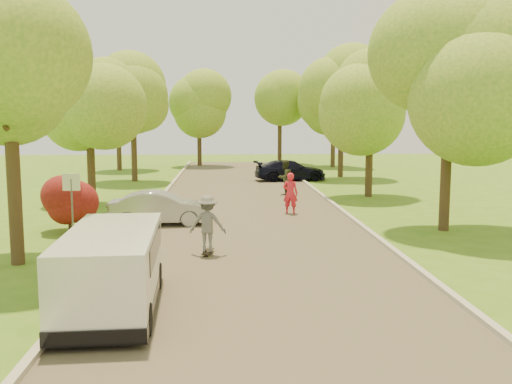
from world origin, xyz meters
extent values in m
plane|color=#456F1A|center=(0.00, 0.00, 0.00)|extent=(100.00, 100.00, 0.00)
cube|color=#4C4438|center=(0.00, 8.00, 0.01)|extent=(8.00, 60.00, 0.01)
cube|color=#B2AD9E|center=(-4.05, 8.00, 0.06)|extent=(0.18, 60.00, 0.12)
cube|color=#B2AD9E|center=(4.05, 8.00, 0.06)|extent=(0.18, 60.00, 0.12)
cylinder|color=#59595E|center=(-5.80, 4.00, 1.00)|extent=(0.06, 0.06, 2.00)
cube|color=white|center=(-5.80, 4.00, 1.90)|extent=(0.55, 0.04, 0.55)
cylinder|color=#382619|center=(-6.30, 5.50, 0.35)|extent=(0.12, 0.12, 0.70)
sphere|color=#590F0F|center=(-6.30, 5.50, 1.10)|extent=(1.70, 1.70, 1.70)
cylinder|color=#382619|center=(-6.50, 1.00, 1.80)|extent=(0.36, 0.36, 3.60)
sphere|color=#518825|center=(-6.50, 1.00, 4.98)|extent=(4.60, 4.60, 4.60)
sphere|color=#518825|center=(-5.81, 1.00, 5.67)|extent=(3.45, 3.45, 3.45)
cylinder|color=#382619|center=(-7.00, 12.00, 1.57)|extent=(0.36, 0.36, 3.15)
sphere|color=#518825|center=(-7.00, 12.00, 4.41)|extent=(4.20, 4.20, 4.20)
sphere|color=#518825|center=(-6.37, 12.00, 5.04)|extent=(3.15, 3.15, 3.15)
cylinder|color=#382619|center=(-6.60, 22.00, 1.91)|extent=(0.36, 0.36, 3.83)
sphere|color=#518825|center=(-6.60, 22.00, 5.27)|extent=(4.80, 4.80, 4.80)
sphere|color=#518825|center=(-5.88, 22.00, 5.99)|extent=(3.60, 3.60, 3.60)
cylinder|color=#382619|center=(6.80, 5.00, 1.91)|extent=(0.36, 0.36, 3.83)
sphere|color=#518825|center=(6.80, 5.00, 5.33)|extent=(5.00, 5.00, 5.00)
sphere|color=#518825|center=(7.55, 5.00, 6.08)|extent=(3.75, 3.75, 3.75)
cylinder|color=#382619|center=(6.40, 14.00, 1.69)|extent=(0.36, 0.36, 3.38)
sphere|color=#518825|center=(6.40, 14.00, 4.70)|extent=(4.40, 4.40, 4.40)
sphere|color=#518825|center=(7.06, 14.00, 5.36)|extent=(3.30, 3.30, 3.30)
cylinder|color=#382619|center=(7.00, 24.00, 2.02)|extent=(0.36, 0.36, 4.05)
sphere|color=#518825|center=(7.00, 24.00, 5.61)|extent=(5.20, 5.20, 5.20)
sphere|color=#518825|center=(7.78, 24.00, 6.39)|extent=(3.90, 3.90, 3.90)
cylinder|color=#382619|center=(-9.00, 30.00, 1.80)|extent=(0.36, 0.36, 3.60)
sphere|color=#518825|center=(-9.00, 30.00, 5.10)|extent=(5.00, 5.00, 5.00)
sphere|color=#518825|center=(-8.25, 30.00, 5.85)|extent=(3.75, 3.75, 3.75)
cylinder|color=#382619|center=(8.00, 32.00, 1.91)|extent=(0.36, 0.36, 3.83)
sphere|color=#518825|center=(8.00, 32.00, 5.33)|extent=(5.00, 5.00, 5.00)
sphere|color=#518825|center=(8.75, 32.00, 6.08)|extent=(3.75, 3.75, 3.75)
cylinder|color=#382619|center=(-3.00, 34.00, 1.69)|extent=(0.36, 0.36, 3.38)
sphere|color=#518825|center=(-3.00, 34.00, 4.81)|extent=(4.80, 4.80, 4.80)
sphere|color=#518825|center=(-2.28, 34.00, 5.53)|extent=(3.60, 3.60, 3.60)
cylinder|color=#382619|center=(4.00, 36.00, 1.80)|extent=(0.36, 0.36, 3.60)
sphere|color=#518825|center=(4.00, 36.00, 5.10)|extent=(5.00, 5.00, 5.00)
sphere|color=#518825|center=(4.75, 36.00, 5.85)|extent=(3.75, 3.75, 3.75)
cube|color=white|center=(-3.20, -2.97, 0.91)|extent=(1.94, 4.44, 1.50)
cube|color=black|center=(-3.20, -2.97, 0.27)|extent=(1.96, 4.54, 0.27)
cube|color=black|center=(-3.21, -2.74, 1.27)|extent=(1.91, 3.17, 0.50)
cylinder|color=black|center=(-3.90, -4.46, 0.30)|extent=(0.25, 0.61, 0.60)
cylinder|color=black|center=(-2.36, -4.38, 0.30)|extent=(0.25, 0.61, 0.60)
cylinder|color=black|center=(-4.04, -1.55, 0.30)|extent=(0.25, 0.61, 0.60)
cylinder|color=black|center=(-2.50, -1.48, 0.30)|extent=(0.25, 0.61, 0.60)
imported|color=#A3A4A8|center=(-3.30, 6.68, 0.62)|extent=(3.81, 1.43, 1.24)
imported|color=black|center=(3.30, 21.74, 0.66)|extent=(4.76, 2.45, 1.32)
cube|color=black|center=(-1.40, 1.78, 0.10)|extent=(0.36, 0.86, 0.02)
cylinder|color=#BFCC4C|center=(-1.28, 2.07, 0.04)|extent=(0.04, 0.07, 0.07)
cylinder|color=#BFCC4C|center=(-1.43, 2.09, 0.04)|extent=(0.04, 0.07, 0.07)
cylinder|color=#BFCC4C|center=(-1.37, 1.48, 0.04)|extent=(0.04, 0.07, 0.07)
cylinder|color=#BFCC4C|center=(-1.52, 1.50, 0.04)|extent=(0.04, 0.07, 0.07)
imported|color=slate|center=(-1.40, 1.78, 0.92)|extent=(1.14, 0.76, 1.63)
imported|color=red|center=(1.80, 8.83, 0.86)|extent=(0.73, 0.59, 1.72)
imported|color=#2E341F|center=(2.21, 14.77, 0.91)|extent=(1.12, 1.09, 1.81)
camera|label=1|loc=(-0.91, -14.37, 3.88)|focal=40.00mm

